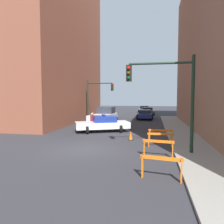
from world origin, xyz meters
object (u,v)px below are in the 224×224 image
object	(u,v)px
pedestrian_crossing	(92,121)
traffic_cone	(131,136)
traffic_light_far	(96,94)
traffic_light_near	(170,89)
police_car	(103,124)
barrier_back	(161,137)
parked_car_near	(145,114)
parked_car_far	(144,109)
barrier_front	(161,164)
barrier_mid	(158,145)
white_truck	(104,116)
parked_car_mid	(147,111)
barrier_corner	(160,133)

from	to	relation	value
pedestrian_crossing	traffic_cone	distance (m)	5.35
traffic_light_far	traffic_light_near	bearing A→B (deg)	-61.51
police_car	barrier_back	distance (m)	7.08
parked_car_near	parked_car_far	world-z (taller)	same
barrier_front	parked_car_near	bearing A→B (deg)	93.75
traffic_light_far	barrier_mid	distance (m)	17.53
traffic_light_far	barrier_back	bearing A→B (deg)	-60.23
traffic_light_far	traffic_cone	world-z (taller)	traffic_light_far
pedestrian_crossing	barrier_front	world-z (taller)	pedestrian_crossing
traffic_light_near	white_truck	distance (m)	14.51
police_car	barrier_mid	distance (m)	8.78
parked_car_mid	barrier_mid	size ratio (longest dim) A/B	2.79
barrier_front	barrier_corner	distance (m)	6.90
pedestrian_crossing	barrier_back	world-z (taller)	pedestrian_crossing
parked_car_near	pedestrian_crossing	distance (m)	11.90
parked_car_far	pedestrian_crossing	bearing A→B (deg)	-100.15
traffic_light_far	barrier_front	xyz separation A→B (m)	(7.48, -18.76, -2.78)
traffic_light_near	parked_car_near	bearing A→B (deg)	96.30
traffic_light_far	barrier_back	size ratio (longest dim) A/B	3.25
traffic_light_far	parked_car_near	xyz separation A→B (m)	(6.03, 3.30, -2.72)
traffic_light_far	pedestrian_crossing	distance (m)	8.36
traffic_light_far	parked_car_far	xyz separation A→B (m)	(5.46, 15.86, -2.72)
barrier_back	barrier_corner	distance (m)	1.47
white_truck	parked_car_far	bearing A→B (deg)	83.18
parked_car_near	traffic_cone	size ratio (longest dim) A/B	6.68
police_car	barrier_back	bearing A→B (deg)	-160.83
parked_car_mid	white_truck	bearing A→B (deg)	-116.00
parked_car_mid	pedestrian_crossing	xyz separation A→B (m)	(-4.53, -18.21, 0.19)
barrier_back	barrier_corner	bearing A→B (deg)	88.57
parked_car_near	traffic_cone	world-z (taller)	parked_car_near
parked_car_far	traffic_cone	distance (m)	27.28
parked_car_near	police_car	bearing A→B (deg)	-108.53
parked_car_far	pedestrian_crossing	distance (m)	23.95
parked_car_mid	barrier_front	distance (m)	29.21
traffic_light_far	parked_car_far	distance (m)	16.99
parked_car_far	traffic_light_far	bearing A→B (deg)	-110.10
white_truck	barrier_back	size ratio (longest dim) A/B	3.48
traffic_light_near	police_car	world-z (taller)	traffic_light_near
parked_car_far	barrier_corner	size ratio (longest dim) A/B	2.71
police_car	traffic_cone	world-z (taller)	police_car
traffic_light_near	police_car	xyz separation A→B (m)	(-5.26, 6.61, -2.81)
parked_car_near	parked_car_far	xyz separation A→B (m)	(-0.57, 12.56, 0.00)
barrier_front	white_truck	bearing A→B (deg)	109.72
barrier_front	barrier_mid	world-z (taller)	same
parked_car_near	barrier_back	xyz separation A→B (m)	(1.59, -16.63, -0.06)
barrier_mid	barrier_back	size ratio (longest dim) A/B	0.99
parked_car_far	traffic_cone	size ratio (longest dim) A/B	6.61
barrier_corner	barrier_front	bearing A→B (deg)	-91.54
white_truck	barrier_mid	distance (m)	14.77
parked_car_far	barrier_front	xyz separation A→B (m)	(2.02, -34.62, -0.06)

